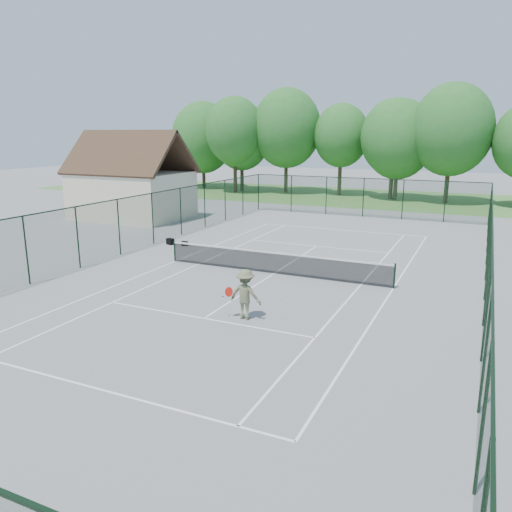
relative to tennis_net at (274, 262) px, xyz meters
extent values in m
plane|color=gray|center=(0.00, 0.00, -0.58)|extent=(140.00, 140.00, 0.00)
cube|color=#508639|center=(0.00, 30.00, -0.57)|extent=(80.00, 16.00, 0.01)
cube|color=white|center=(0.00, 11.88, -0.57)|extent=(10.97, 0.08, 0.01)
cube|color=white|center=(0.00, -11.88, -0.57)|extent=(10.97, 0.08, 0.01)
cube|color=white|center=(0.00, 6.40, -0.57)|extent=(8.23, 0.08, 0.01)
cube|color=white|center=(0.00, -6.40, -0.57)|extent=(8.23, 0.08, 0.01)
cube|color=white|center=(5.49, 0.00, -0.57)|extent=(0.08, 23.77, 0.01)
cube|color=white|center=(-5.49, 0.00, -0.57)|extent=(0.08, 23.77, 0.01)
cube|color=white|center=(4.12, 0.00, -0.57)|extent=(0.08, 23.77, 0.01)
cube|color=white|center=(-4.12, 0.00, -0.57)|extent=(0.08, 23.77, 0.01)
cube|color=white|center=(0.00, 0.00, -0.57)|extent=(0.08, 12.80, 0.01)
cylinder|color=black|center=(-5.50, 0.00, -0.03)|extent=(0.08, 0.08, 1.10)
cylinder|color=black|center=(5.50, 0.00, -0.03)|extent=(0.08, 0.08, 1.10)
cube|color=black|center=(0.00, 0.00, -0.08)|extent=(11.00, 0.02, 0.96)
cube|color=white|center=(0.00, 0.00, 0.42)|extent=(11.00, 0.05, 0.07)
cube|color=#1A391F|center=(0.00, 18.00, 0.92)|extent=(18.00, 0.02, 3.00)
cube|color=#1A391F|center=(9.00, 0.00, 0.92)|extent=(0.02, 36.00, 3.00)
cube|color=#1A391F|center=(-9.00, 0.00, 0.92)|extent=(0.02, 36.00, 3.00)
cube|color=black|center=(0.00, 18.00, 2.42)|extent=(18.00, 0.05, 0.05)
cube|color=black|center=(9.00, 0.00, 2.42)|extent=(0.05, 36.00, 0.05)
cube|color=black|center=(-9.00, 0.00, 2.42)|extent=(0.05, 36.00, 0.05)
cube|color=#F1E5C2|center=(-16.00, 10.00, 1.17)|extent=(8.00, 6.00, 3.50)
cube|color=#493221|center=(-16.00, 11.50, 4.42)|extent=(8.60, 3.27, 3.27)
cube|color=#493221|center=(-16.00, 8.50, 4.42)|extent=(8.60, 3.27, 3.27)
cylinder|color=#3E3120|center=(-16.50, 30.00, 1.52)|extent=(0.40, 0.40, 4.20)
ellipsoid|color=#31742D|center=(-16.50, 30.00, 5.42)|extent=(6.40, 6.40, 7.40)
cylinder|color=#3E3120|center=(0.00, 30.00, 1.52)|extent=(0.40, 0.40, 4.20)
ellipsoid|color=#31742D|center=(0.00, 30.00, 5.42)|extent=(6.40, 6.40, 7.40)
cube|color=black|center=(-7.99, 3.23, -0.39)|extent=(0.52, 0.41, 0.37)
cube|color=black|center=(-7.02, 3.28, -0.44)|extent=(0.35, 0.22, 0.27)
imported|color=#656948|center=(1.33, -5.78, 0.33)|extent=(1.17, 0.68, 1.80)
sphere|color=#B6DD3B|center=(2.52, -5.38, 0.21)|extent=(0.07, 0.07, 0.07)
camera|label=1|loc=(8.64, -20.74, 5.83)|focal=35.00mm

